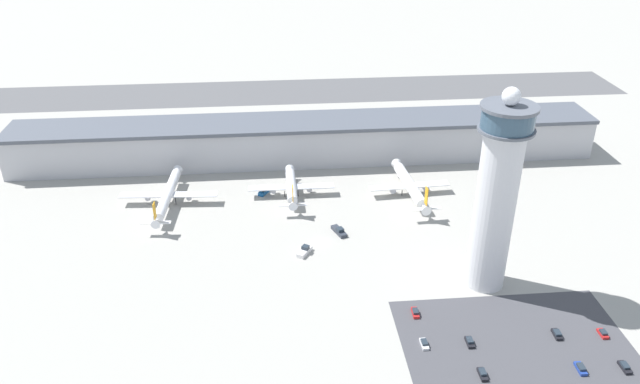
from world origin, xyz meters
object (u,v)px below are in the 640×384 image
object	(u,v)px
service_truck_catering	(339,231)
car_navy_sedan	(557,334)
car_maroon_suv	(625,367)
car_white_wagon	(581,368)
control_tower	(497,194)
car_yellow_taxi	(424,344)
service_truck_baggage	(264,191)
airplane_gate_charlie	(410,185)
car_red_hatchback	(470,342)
airplane_gate_bravo	(291,187)
airplane_gate_alpha	(168,195)
car_green_van	(603,333)
car_blue_compact	(482,374)
car_grey_coupe	(415,312)
service_truck_fuel	(305,251)

from	to	relation	value
service_truck_catering	car_navy_sedan	world-z (taller)	service_truck_catering
car_maroon_suv	car_white_wagon	world-z (taller)	car_white_wagon
control_tower	car_yellow_taxi	world-z (taller)	control_tower
service_truck_baggage	car_yellow_taxi	bearing A→B (deg)	-65.22
control_tower	car_white_wagon	xyz separation A→B (m)	(13.10, -40.32, -31.54)
service_truck_baggage	service_truck_catering	bearing A→B (deg)	-51.00
car_maroon_suv	airplane_gate_charlie	bearing A→B (deg)	109.55
car_red_hatchback	airplane_gate_bravo	bearing A→B (deg)	116.40
airplane_gate_alpha	car_navy_sedan	xyz separation A→B (m)	(119.12, -87.43, -3.92)
car_yellow_taxi	car_navy_sedan	size ratio (longest dim) A/B	0.99
car_navy_sedan	car_green_van	bearing A→B (deg)	-3.88
car_green_van	car_blue_compact	bearing A→B (deg)	-162.46
control_tower	car_grey_coupe	size ratio (longest dim) A/B	13.46
car_red_hatchback	car_blue_compact	bearing A→B (deg)	-91.76
airplane_gate_bravo	car_red_hatchback	bearing A→B (deg)	-63.60
airplane_gate_charlie	car_navy_sedan	distance (m)	90.08
car_grey_coupe	service_truck_baggage	bearing A→B (deg)	118.61
airplane_gate_charlie	service_truck_baggage	world-z (taller)	airplane_gate_charlie
car_blue_compact	airplane_gate_bravo	bearing A→B (deg)	113.43
airplane_gate_charlie	car_red_hatchback	xyz separation A→B (m)	(-2.17, -87.79, -3.83)
car_green_van	control_tower	bearing A→B (deg)	133.01
airplane_gate_charlie	airplane_gate_bravo	bearing A→B (deg)	176.02
control_tower	airplane_gate_alpha	size ratio (longest dim) A/B	1.42
control_tower	car_yellow_taxi	size ratio (longest dim) A/B	14.23
service_truck_catering	car_yellow_taxi	distance (m)	63.21
airplane_gate_alpha	car_grey_coupe	distance (m)	110.20
airplane_gate_alpha	car_white_wagon	xyz separation A→B (m)	(119.62, -101.07, -3.91)
service_truck_catering	service_truck_fuel	size ratio (longest dim) A/B	1.16
control_tower	airplane_gate_bravo	bearing A→B (deg)	132.55
service_truck_baggage	car_grey_coupe	distance (m)	91.78
service_truck_baggage	car_navy_sedan	xyz separation A→B (m)	(81.88, -93.59, -0.36)
car_yellow_taxi	car_grey_coupe	world-z (taller)	car_grey_coupe
car_green_van	car_grey_coupe	world-z (taller)	car_grey_coupe
airplane_gate_bravo	car_grey_coupe	bearing A→B (deg)	-66.88
airplane_gate_charlie	service_truck_fuel	xyz separation A→B (m)	(-44.92, -38.42, -3.46)
airplane_gate_bravo	car_yellow_taxi	bearing A→B (deg)	-70.32
service_truck_catering	car_blue_compact	xyz separation A→B (m)	(29.06, -73.80, -0.22)
car_yellow_taxi	car_navy_sedan	distance (m)	38.47
airplane_gate_alpha	car_red_hatchback	xyz separation A→B (m)	(93.46, -88.35, -3.95)
car_blue_compact	car_yellow_taxi	distance (m)	17.86
car_maroon_suv	car_navy_sedan	bearing A→B (deg)	131.16
airplane_gate_bravo	car_red_hatchback	world-z (taller)	airplane_gate_bravo
airplane_gate_charlie	car_maroon_suv	xyz separation A→B (m)	(35.89, -101.06, -3.84)
airplane_gate_bravo	service_truck_fuel	bearing A→B (deg)	-86.62
control_tower	car_navy_sedan	size ratio (longest dim) A/B	14.14
car_red_hatchback	car_navy_sedan	xyz separation A→B (m)	(25.66, 0.92, 0.03)
car_blue_compact	car_red_hatchback	bearing A→B (deg)	88.24
control_tower	car_green_van	size ratio (longest dim) A/B	16.01
car_grey_coupe	airplane_gate_charlie	bearing A→B (deg)	78.94
car_yellow_taxi	car_white_wagon	world-z (taller)	car_white_wagon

